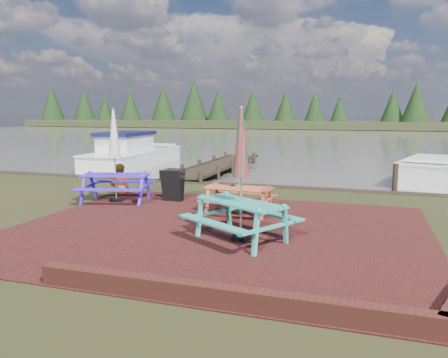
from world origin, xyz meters
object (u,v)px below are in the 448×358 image
chalkboard (173,185)px  jetty (218,166)px  picnic_table_teal (241,195)px  person (119,164)px  picnic_table_blue (115,170)px  picnic_table_red (239,183)px  boat_jetty (132,156)px

chalkboard → jetty: 7.79m
picnic_table_teal → person: picnic_table_teal is taller
picnic_table_blue → person: bearing=101.8°
picnic_table_teal → picnic_table_blue: (-4.50, 2.62, -0.00)m
picnic_table_red → jetty: picnic_table_red is taller
picnic_table_blue → jetty: bearing=73.3°
boat_jetty → person: 8.42m
picnic_table_blue → jetty: 8.27m
picnic_table_red → picnic_table_blue: 3.84m
chalkboard → picnic_table_teal: bearing=-46.6°
chalkboard → boat_jetty: size_ratio=0.14×
picnic_table_teal → person: size_ratio=1.40×
picnic_table_teal → picnic_table_blue: picnic_table_teal is taller
jetty → person: person is taller
picnic_table_red → jetty: (-3.52, 8.63, -0.70)m
picnic_table_blue → chalkboard: picnic_table_blue is taller
picnic_table_red → boat_jetty: picnic_table_red is taller
picnic_table_teal → picnic_table_blue: size_ratio=1.00×
person → chalkboard: bearing=154.4°
picnic_table_red → boat_jetty: size_ratio=0.33×
jetty → boat_jetty: 4.76m
picnic_table_red → chalkboard: bearing=159.9°
picnic_table_teal → boat_jetty: size_ratio=0.38×
chalkboard → person: (-2.15, 0.65, 0.47)m
picnic_table_blue → boat_jetty: 9.75m
chalkboard → jetty: chalkboard is taller
picnic_table_red → jetty: size_ratio=0.25×
picnic_table_teal → person: bearing=174.1°
picnic_table_teal → chalkboard: size_ratio=2.83×
picnic_table_red → picnic_table_blue: picnic_table_blue is taller
boat_jetty → jetty: bearing=-6.9°
picnic_table_teal → boat_jetty: bearing=159.3°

